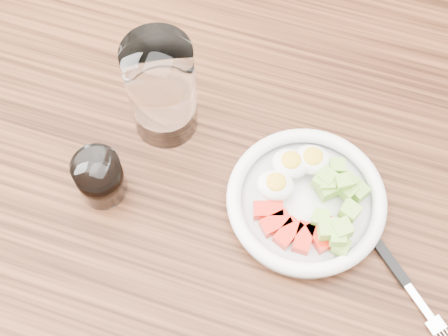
% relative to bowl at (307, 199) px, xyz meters
% --- Properties ---
extents(ground, '(4.00, 4.00, 0.00)m').
position_rel_bowl_xyz_m(ground, '(-0.10, -0.01, -0.79)').
color(ground, brown).
rests_on(ground, ground).
extents(dining_table, '(1.50, 0.90, 0.77)m').
position_rel_bowl_xyz_m(dining_table, '(-0.10, -0.01, -0.12)').
color(dining_table, brown).
rests_on(dining_table, ground).
extents(bowl, '(0.21, 0.21, 0.05)m').
position_rel_bowl_xyz_m(bowl, '(0.00, 0.00, 0.00)').
color(bowl, white).
rests_on(bowl, dining_table).
extents(fork, '(0.15, 0.14, 0.01)m').
position_rel_bowl_xyz_m(fork, '(0.13, -0.05, -0.01)').
color(fork, black).
rests_on(fork, dining_table).
extents(water_glass, '(0.09, 0.09, 0.16)m').
position_rel_bowl_xyz_m(water_glass, '(-0.22, 0.06, 0.06)').
color(water_glass, white).
rests_on(water_glass, dining_table).
extents(coffee_glass, '(0.06, 0.06, 0.07)m').
position_rel_bowl_xyz_m(coffee_glass, '(-0.26, -0.06, 0.02)').
color(coffee_glass, white).
rests_on(coffee_glass, dining_table).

